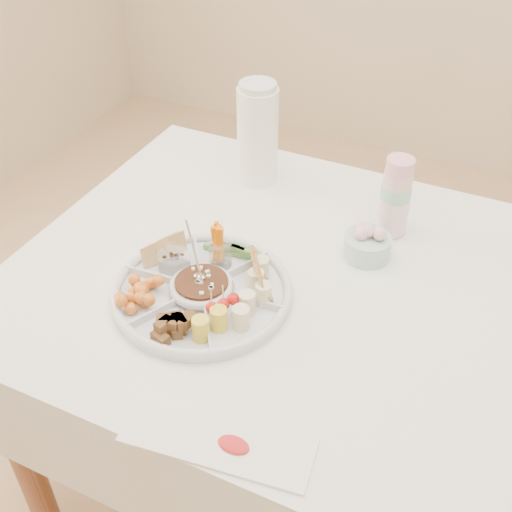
% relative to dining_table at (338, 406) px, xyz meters
% --- Properties ---
extents(floor, '(4.00, 4.00, 0.00)m').
position_rel_dining_table_xyz_m(floor, '(0.00, 0.00, -0.38)').
color(floor, tan).
rests_on(floor, ground).
extents(dining_table, '(1.52, 1.02, 0.76)m').
position_rel_dining_table_xyz_m(dining_table, '(0.00, 0.00, 0.00)').
color(dining_table, white).
rests_on(dining_table, floor).
extents(party_tray, '(0.41, 0.41, 0.04)m').
position_rel_dining_table_xyz_m(party_tray, '(-0.29, -0.14, 0.40)').
color(party_tray, silver).
rests_on(party_tray, dining_table).
extents(bean_dip, '(0.12, 0.12, 0.04)m').
position_rel_dining_table_xyz_m(bean_dip, '(-0.29, -0.14, 0.41)').
color(bean_dip, '#522014').
rests_on(bean_dip, party_tray).
extents(tortillas, '(0.11, 0.11, 0.06)m').
position_rel_dining_table_xyz_m(tortillas, '(-0.18, -0.07, 0.42)').
color(tortillas, olive).
rests_on(tortillas, party_tray).
extents(carrot_cucumber, '(0.11, 0.11, 0.09)m').
position_rel_dining_table_xyz_m(carrot_cucumber, '(-0.30, -0.01, 0.44)').
color(carrot_cucumber, orange).
rests_on(carrot_cucumber, party_tray).
extents(pita_raisins, '(0.11, 0.11, 0.06)m').
position_rel_dining_table_xyz_m(pita_raisins, '(-0.41, -0.09, 0.42)').
color(pita_raisins, tan).
rests_on(pita_raisins, party_tray).
extents(cherries, '(0.13, 0.13, 0.05)m').
position_rel_dining_table_xyz_m(cherries, '(-0.40, -0.22, 0.42)').
color(cherries, orange).
rests_on(cherries, party_tray).
extents(granola_chunks, '(0.10, 0.10, 0.04)m').
position_rel_dining_table_xyz_m(granola_chunks, '(-0.28, -0.27, 0.42)').
color(granola_chunks, '#442816').
rests_on(granola_chunks, party_tray).
extents(banana_tomato, '(0.12, 0.12, 0.09)m').
position_rel_dining_table_xyz_m(banana_tomato, '(-0.17, -0.20, 0.44)').
color(banana_tomato, '#F3D15E').
rests_on(banana_tomato, party_tray).
extents(cup_stack, '(0.09, 0.09, 0.20)m').
position_rel_dining_table_xyz_m(cup_stack, '(0.01, 0.26, 0.48)').
color(cup_stack, '#A6BA95').
rests_on(cup_stack, dining_table).
extents(thermos, '(0.13, 0.13, 0.28)m').
position_rel_dining_table_xyz_m(thermos, '(-0.39, 0.34, 0.52)').
color(thermos, white).
rests_on(thermos, dining_table).
extents(flower_bowl, '(0.13, 0.13, 0.08)m').
position_rel_dining_table_xyz_m(flower_bowl, '(-0.02, 0.14, 0.42)').
color(flower_bowl, '#B2E9CF').
rests_on(flower_bowl, dining_table).
extents(placemat, '(0.34, 0.15, 0.01)m').
position_rel_dining_table_xyz_m(placemat, '(-0.09, -0.45, 0.38)').
color(placemat, white).
rests_on(placemat, dining_table).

